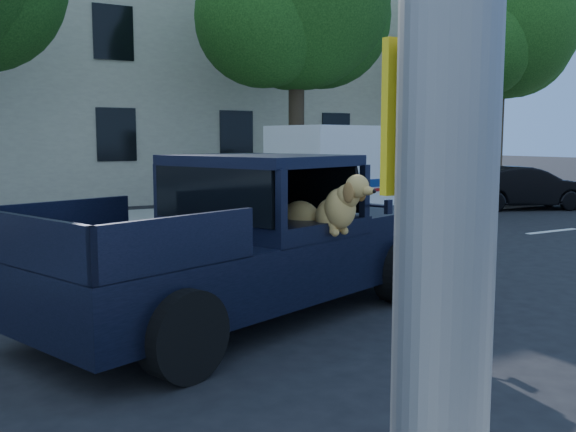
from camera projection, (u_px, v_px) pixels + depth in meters
The scene contains 9 objects.
ground at pixel (350, 317), 7.49m from camera, with size 120.00×120.00×0.00m, color black.
far_sidewalk at pixel (126, 222), 15.39m from camera, with size 60.00×4.00×0.15m, color gray.
lane_stripes at pixel (330, 255), 11.41m from camera, with size 21.60×0.14×0.01m, color silver, non-canonical shape.
street_tree_mid at pixel (297, 5), 17.58m from camera, with size 6.00×5.20×8.60m.
street_tree_right at pixel (501, 30), 21.57m from camera, with size 6.00×5.20×8.60m.
building_main at pixel (148, 70), 22.62m from camera, with size 26.00×6.00×9.00m, color beige.
pickup_truck at pixel (241, 264), 7.35m from camera, with size 5.64×3.63×1.88m.
mail_truck at pixel (352, 180), 16.05m from camera, with size 4.63×2.90×2.38m.
parked_sedan at pixel (525, 188), 18.93m from camera, with size 3.83×1.33×1.26m, color black.
Camera 1 is at (-4.29, -5.95, 2.07)m, focal length 40.00 mm.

